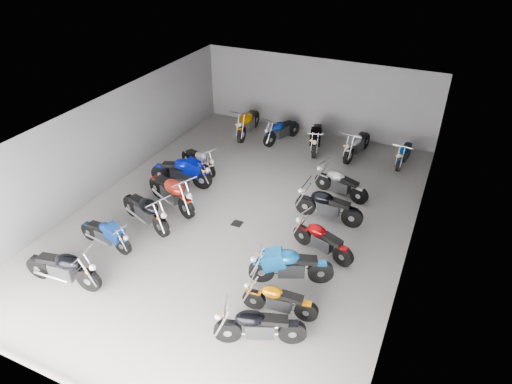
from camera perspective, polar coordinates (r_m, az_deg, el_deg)
ground at (r=14.50m, az=-1.49°, el=-2.92°), size 14.00×14.00×0.00m
wall_back at (r=19.60m, az=7.61°, el=11.77°), size 10.00×0.10×3.20m
wall_left at (r=16.25m, az=-17.73°, el=6.09°), size 0.10×14.00×3.20m
wall_right at (r=12.58m, az=19.36°, el=-2.23°), size 0.10×14.00×3.20m
ceiling at (r=12.93m, az=-1.69°, el=8.86°), size 10.00×14.00×0.04m
drain_grate at (r=14.13m, az=-2.38°, el=-3.95°), size 0.32×0.32×0.01m
motorcycle_left_a at (r=12.72m, az=-22.97°, el=-8.74°), size 2.20×0.50×0.97m
motorcycle_left_b at (r=13.65m, az=-18.28°, el=-5.00°), size 1.88×0.42×0.83m
motorcycle_left_c at (r=14.15m, az=-13.63°, el=-2.29°), size 2.16×0.88×0.99m
motorcycle_left_d at (r=14.83m, az=-10.53°, el=0.02°), size 2.26×1.07×1.05m
motorcycle_left_e at (r=15.97m, az=-9.26°, el=2.51°), size 2.25×0.55×0.99m
motorcycle_left_f at (r=16.83m, az=-7.21°, el=3.98°), size 1.81×0.85×0.84m
motorcycle_right_a at (r=10.44m, az=0.34°, el=-16.40°), size 1.95×0.96×0.91m
motorcycle_right_b at (r=11.06m, az=2.88°, el=-13.32°), size 1.85×0.44×0.82m
motorcycle_right_c at (r=11.83m, az=4.28°, el=-9.18°), size 2.07×1.01×0.97m
motorcycle_right_d at (r=12.84m, az=8.24°, el=-5.93°), size 1.93×0.75×0.87m
motorcycle_right_e at (r=14.17m, az=8.98°, el=-1.73°), size 2.17×0.43×0.95m
motorcycle_right_f at (r=15.46m, az=10.52°, el=1.05°), size 1.97×0.65×0.88m
motorcycle_back_b at (r=19.52m, az=-1.01°, el=8.70°), size 0.52×2.37×1.04m
motorcycle_back_c at (r=18.97m, az=3.18°, el=7.70°), size 0.85×2.00×0.91m
motorcycle_back_d at (r=18.44m, az=7.54°, el=6.85°), size 0.69×2.22×0.99m
motorcycle_back_e at (r=18.14m, az=12.51°, el=5.87°), size 0.58×2.21×0.97m
motorcycle_back_f at (r=18.07m, az=18.06°, el=4.61°), size 0.41×1.87×0.82m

